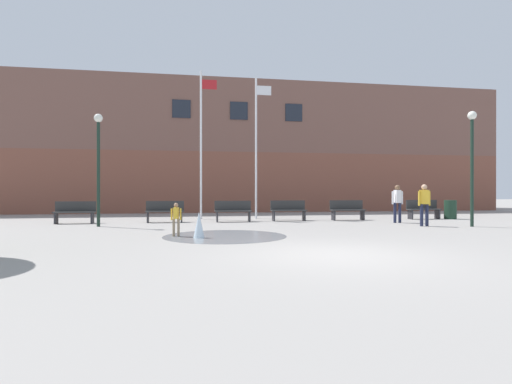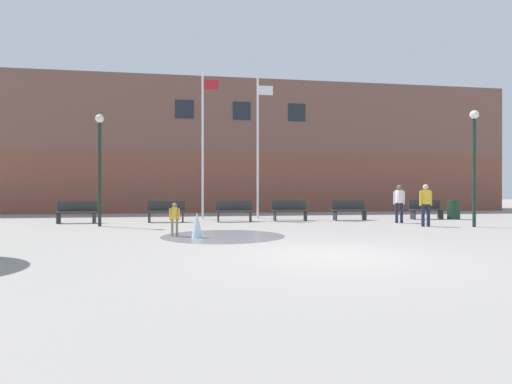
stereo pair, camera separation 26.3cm
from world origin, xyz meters
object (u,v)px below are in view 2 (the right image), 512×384
Objects in this scene: park_bench_far_left at (77,212)px; lamp_post_right_lane at (474,152)px; adult_watching at (426,202)px; flagpole_left at (203,140)px; park_bench_left_of_flagpoles at (166,211)px; child_running at (175,217)px; flagpole_right at (258,143)px; park_bench_under_right_flagpole at (290,210)px; park_bench_far_right at (426,209)px; park_bench_near_trashcan at (349,210)px; park_bench_center at (234,211)px; adult_near_bench at (399,201)px; lamp_post_left_lane at (100,154)px; trash_can at (454,210)px.

lamp_post_right_lane is at bearing -14.79° from park_bench_far_left.
adult_watching reaches higher than park_bench_far_left.
park_bench_left_of_flagpoles is at bearing -133.16° from flagpole_left.
flagpole_right is (3.63, 7.21, 3.09)m from child_running.
child_running is at bearing -97.63° from flagpole_left.
park_bench_far_right is (6.62, 0.01, 0.00)m from park_bench_under_right_flagpole.
flagpole_left reaches higher than adult_watching.
lamp_post_right_lane is at bearing -38.44° from flagpole_right.
park_bench_near_trashcan is at bearing 129.54° from lamp_post_right_lane.
park_bench_center is 6.99m from adult_near_bench.
adult_near_bench is 0.38× the size of lamp_post_left_lane.
adult_watching is at bearing 164.58° from lamp_post_right_lane.
park_bench_near_trashcan is at bearing -0.25° from park_bench_left_of_flagpoles.
flagpole_right reaches higher than trash_can.
park_bench_near_trashcan is (8.20, -0.04, 0.00)m from park_bench_left_of_flagpoles.
park_bench_center is 9.15m from park_bench_far_right.
trash_can is (10.42, -0.02, -0.03)m from park_bench_center.
adult_near_bench is (6.76, -1.70, 0.45)m from park_bench_center.
lamp_post_right_lane is at bearing -24.20° from park_bench_center.
park_bench_center is at bearing -98.05° from adult_near_bench.
flagpole_right is (-1.16, 1.69, 3.19)m from park_bench_under_right_flagpole.
trash_can is (11.73, -1.89, -3.31)m from flagpole_left.
park_bench_left_of_flagpoles is at bearing 19.32° from child_running.
lamp_post_left_lane is (-7.77, -1.69, 2.26)m from park_bench_under_right_flagpole.
park_bench_under_right_flagpole and park_bench_near_trashcan have the same top height.
park_bench_near_trashcan is (5.29, 0.13, 0.00)m from park_bench_center.
flagpole_left is (1.61, 1.71, 3.28)m from park_bench_left_of_flagpoles.
park_bench_left_of_flagpoles is 1.01× the size of adult_near_bench.
park_bench_near_trashcan is 10.91m from lamp_post_left_lane.
adult_near_bench is at bearing 134.95° from adult_watching.
trash_can is at bearing -9.48° from park_bench_far_right.
adult_near_bench is at bearing -55.41° from child_running.
lamp_post_right_lane is (15.11, -3.99, 2.31)m from park_bench_far_left.
adult_near_bench is 9.26m from flagpole_left.
lamp_post_right_lane is at bearing -50.46° from park_bench_near_trashcan.
lamp_post_left_lane reaches higher than trash_can.
trash_can is (13.33, -0.18, -0.03)m from park_bench_left_of_flagpoles.
park_bench_left_of_flagpoles and park_bench_center have the same top height.
lamp_post_left_lane reaches higher than park_bench_under_right_flagpole.
park_bench_under_right_flagpole is 8.27m from lamp_post_left_lane.
lamp_post_left_lane is 15.91m from trash_can.
trash_can is at bearing -54.62° from child_running.
adult_watching is (1.62, -3.52, 0.45)m from park_bench_near_trashcan.
park_bench_left_of_flagpoles is 3.66m from lamp_post_left_lane.
park_bench_center and park_bench_under_right_flagpole have the same top height.
flagpole_left is at bearing 46.84° from park_bench_left_of_flagpoles.
lamp_post_left_lane is at bearing -167.70° from park_bench_under_right_flagpole.
park_bench_center is at bearing 179.91° from trash_can.
park_bench_near_trashcan is 1.01× the size of adult_near_bench.
park_bench_center is (6.53, -0.13, 0.00)m from park_bench_far_left.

